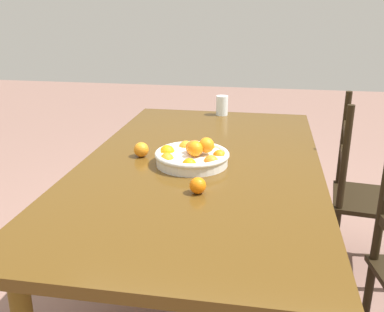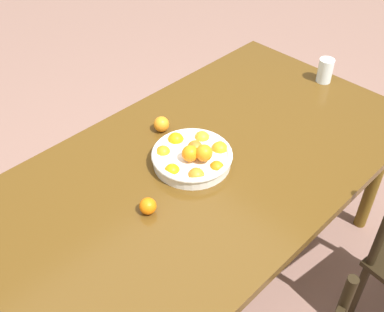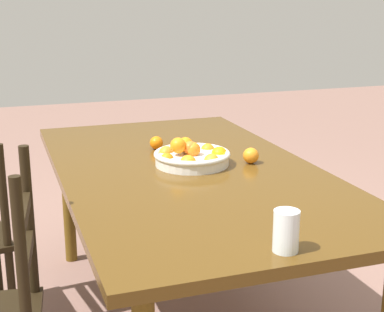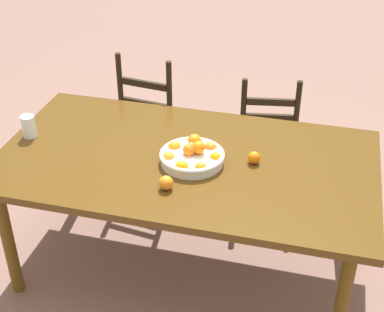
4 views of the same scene
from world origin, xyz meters
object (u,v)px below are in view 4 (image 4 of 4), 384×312
Objects in this scene: drinking_glass at (29,126)px; orange_loose_1 at (166,183)px; orange_loose_0 at (254,158)px; dining_table at (186,169)px; chair_by_cabinet at (267,135)px; fruit_bowl at (192,156)px; chair_near_window at (155,124)px.

orange_loose_1 is at bearing -18.48° from drinking_glass.
orange_loose_0 is 1.25m from drinking_glass.
dining_table is 1.01m from chair_by_cabinet.
orange_loose_0 is at bearing 1.77° from drinking_glass.
drinking_glass reaches higher than orange_loose_0.
dining_table is at bearing 143.42° from fruit_bowl.
orange_loose_0 is (0.04, -0.88, 0.37)m from chair_by_cabinet.
chair_by_cabinet is 7.07× the size of drinking_glass.
chair_by_cabinet reaches higher than orange_loose_1.
dining_table is 2.22× the size of chair_by_cabinet.
dining_table is 28.03× the size of orange_loose_1.
fruit_bowl is at bearing 126.70° from chair_near_window.
chair_by_cabinet is 1.31m from orange_loose_1.
drinking_glass is (-0.94, 0.04, 0.02)m from fruit_bowl.
chair_near_window is 7.86× the size of drinking_glass.
dining_table is 0.99m from chair_near_window.
fruit_bowl reaches higher than orange_loose_0.
drinking_glass is at bearing 27.38° from chair_by_cabinet.
drinking_glass is at bearing 179.73° from dining_table.
orange_loose_1 is at bearing -138.27° from orange_loose_0.
orange_loose_1 reaches higher than dining_table.
dining_table is 30.70× the size of orange_loose_0.
fruit_bowl is 5.24× the size of orange_loose_0.
orange_loose_0 is (0.31, 0.07, -0.01)m from fruit_bowl.
chair_by_cabinet reaches higher than dining_table.
chair_near_window is 1.11× the size of chair_by_cabinet.
fruit_bowl reaches higher than drinking_glass.
drinking_glass is at bearing -178.23° from orange_loose_0.
drinking_glass is (-0.88, 0.29, 0.03)m from orange_loose_1.
fruit_bowl is 4.78× the size of orange_loose_1.
chair_by_cabinet is 1.06m from fruit_bowl.
orange_loose_0 is 0.91× the size of orange_loose_1.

